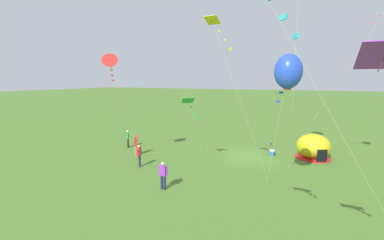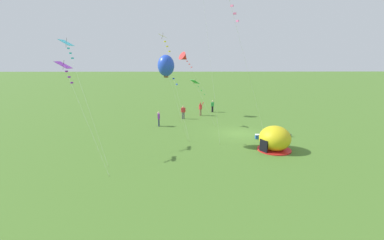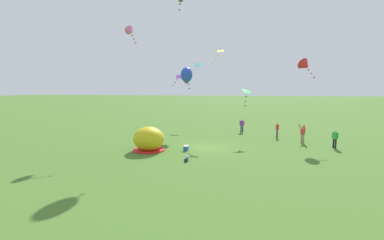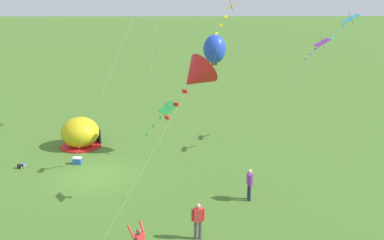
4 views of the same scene
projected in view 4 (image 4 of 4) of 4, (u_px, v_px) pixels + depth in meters
The scene contains 12 objects.
ground_plane at pixel (95, 175), 26.50m from camera, with size 300.00×300.00×0.00m, color #477028.
popup_tent at pixel (80, 133), 31.03m from camera, with size 2.81×2.81×2.10m.
cooler_box at pixel (77, 161), 28.15m from camera, with size 0.40×0.55×0.44m.
toddler_crawling at pixel (22, 166), 27.48m from camera, with size 0.30×0.55×0.32m.
person_watching_sky at pixel (198, 219), 19.57m from camera, with size 0.29×0.59×1.72m.
person_near_tent at pixel (249, 183), 23.20m from camera, with size 0.59×0.26×1.72m.
kite_green at pixel (165, 112), 21.79m from camera, with size 1.14×2.96×5.40m.
kite_cyan at pixel (347, 22), 27.41m from camera, with size 5.60×4.81×9.25m.
kite_yellow at pixel (227, 15), 23.59m from camera, with size 3.46×2.95×10.03m.
kite_blue at pixel (215, 49), 27.83m from camera, with size 1.77×2.53×7.89m.
kite_red at pixel (195, 76), 15.21m from camera, with size 4.29×5.69×8.54m.
kite_purple at pixel (320, 45), 30.43m from camera, with size 4.50×4.51×7.47m.
Camera 4 is at (24.53, 5.46, 10.69)m, focal length 42.00 mm.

